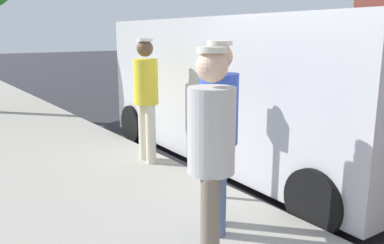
{
  "coord_description": "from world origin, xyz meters",
  "views": [
    {
      "loc": [
        4.0,
        2.65,
        1.95
      ],
      "look_at": [
        1.65,
        -0.62,
        1.05
      ],
      "focal_mm": 37.41,
      "sensor_mm": 36.0,
      "label": 1
    }
  ],
  "objects_px": {
    "parking_meter_near": "(215,106)",
    "parked_van": "(251,88)",
    "pedestrian_in_gray": "(211,151)",
    "pedestrian_in_yellow": "(146,92)",
    "pedestrian_in_blue": "(219,125)"
  },
  "relations": [
    {
      "from": "parked_van",
      "to": "pedestrian_in_gray",
      "type": "bearing_deg",
      "value": 41.17
    },
    {
      "from": "parking_meter_near",
      "to": "parked_van",
      "type": "height_order",
      "value": "parked_van"
    },
    {
      "from": "parking_meter_near",
      "to": "pedestrian_in_gray",
      "type": "height_order",
      "value": "pedestrian_in_gray"
    },
    {
      "from": "pedestrian_in_gray",
      "to": "parked_van",
      "type": "relative_size",
      "value": 0.32
    },
    {
      "from": "pedestrian_in_blue",
      "to": "parked_van",
      "type": "distance_m",
      "value": 2.53
    },
    {
      "from": "pedestrian_in_gray",
      "to": "pedestrian_in_yellow",
      "type": "height_order",
      "value": "pedestrian_in_yellow"
    },
    {
      "from": "parking_meter_near",
      "to": "parked_van",
      "type": "distance_m",
      "value": 1.81
    },
    {
      "from": "parking_meter_near",
      "to": "parked_van",
      "type": "xyz_separation_m",
      "value": [
        -1.5,
        -1.01,
        -0.03
      ]
    },
    {
      "from": "pedestrian_in_gray",
      "to": "pedestrian_in_yellow",
      "type": "xyz_separation_m",
      "value": [
        -0.98,
        -2.7,
        0.01
      ]
    },
    {
      "from": "parking_meter_near",
      "to": "parked_van",
      "type": "relative_size",
      "value": 0.29
    },
    {
      "from": "pedestrian_in_yellow",
      "to": "parked_van",
      "type": "relative_size",
      "value": 0.33
    },
    {
      "from": "pedestrian_in_blue",
      "to": "pedestrian_in_yellow",
      "type": "bearing_deg",
      "value": -102.54
    },
    {
      "from": "parking_meter_near",
      "to": "pedestrian_in_gray",
      "type": "bearing_deg",
      "value": 50.14
    },
    {
      "from": "pedestrian_in_yellow",
      "to": "pedestrian_in_blue",
      "type": "distance_m",
      "value": 2.23
    },
    {
      "from": "pedestrian_in_gray",
      "to": "pedestrian_in_blue",
      "type": "bearing_deg",
      "value": -133.68
    }
  ]
}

